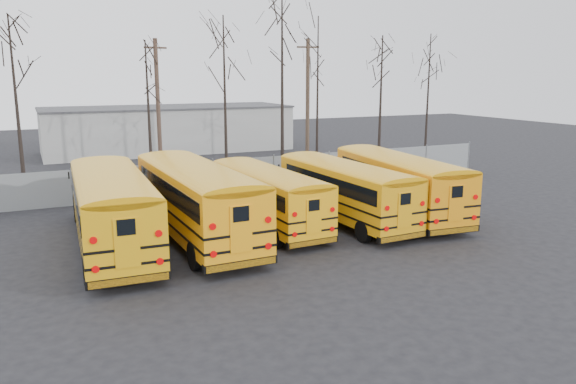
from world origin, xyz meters
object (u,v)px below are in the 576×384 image
utility_pole_left (158,106)px  utility_pole_right (308,101)px  bus_d (342,186)px  bus_a (111,203)px  bus_c (266,192)px  bus_e (396,179)px  bus_b (195,195)px

utility_pole_left → utility_pole_right: utility_pole_right is taller
bus_d → utility_pole_left: (-5.20, 16.46, 3.11)m
bus_a → utility_pole_left: size_ratio=1.27×
bus_c → bus_e: bearing=-8.1°
bus_d → utility_pole_right: (6.41, 16.34, 3.24)m
bus_e → bus_a: bearing=-174.9°
bus_b → bus_c: 3.68m
bus_d → bus_e: size_ratio=0.94×
bus_b → bus_c: bearing=8.4°
bus_c → bus_e: 6.95m
utility_pole_left → bus_c: bearing=-101.7°
bus_e → bus_c: bearing=179.6°
bus_c → utility_pole_right: bearing=54.7°
bus_a → bus_c: bus_a is taller
utility_pole_right → bus_d: bearing=-97.6°
bus_e → utility_pole_left: utility_pole_left is taller
bus_b → bus_e: size_ratio=1.06×
bus_e → utility_pole_left: size_ratio=1.21×
bus_c → bus_d: size_ratio=0.95×
utility_pole_left → utility_pole_right: bearing=-17.7°
bus_a → bus_c: (7.09, 0.64, -0.28)m
utility_pole_left → utility_pole_right: (11.61, -0.12, 0.14)m
utility_pole_right → bus_c: bearing=-109.1°
utility_pole_left → bus_d: bearing=-89.6°
bus_d → bus_e: 3.21m
bus_b → bus_e: (10.52, -0.07, -0.14)m
bus_d → utility_pole_left: utility_pole_left is taller
bus_c → utility_pole_right: 18.89m
utility_pole_left → bus_e: bearing=-80.0°
bus_d → bus_e: (3.21, 0.04, 0.09)m
bus_b → bus_d: 7.32m
bus_a → bus_b: bearing=2.8°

